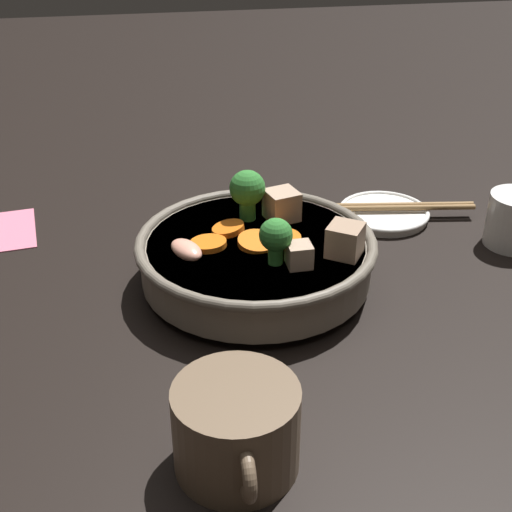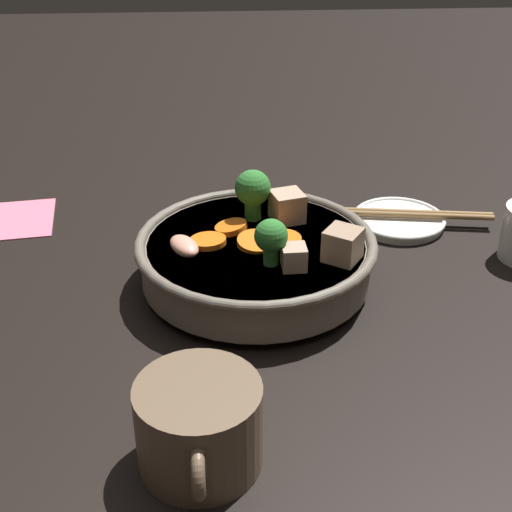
{
  "view_description": "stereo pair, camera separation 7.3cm",
  "coord_description": "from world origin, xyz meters",
  "views": [
    {
      "loc": [
        0.66,
        -0.12,
        0.42
      ],
      "look_at": [
        0.0,
        0.0,
        0.04
      ],
      "focal_mm": 50.0,
      "sensor_mm": 36.0,
      "label": 1
    },
    {
      "loc": [
        0.67,
        -0.04,
        0.42
      ],
      "look_at": [
        0.0,
        0.0,
        0.04
      ],
      "focal_mm": 50.0,
      "sensor_mm": 36.0,
      "label": 2
    }
  ],
  "objects": [
    {
      "name": "ground_plane",
      "position": [
        0.0,
        0.0,
        0.0
      ],
      "size": [
        3.0,
        3.0,
        0.0
      ],
      "primitive_type": "plane",
      "color": "black"
    },
    {
      "name": "stirfry_bowl",
      "position": [
        -0.0,
        0.0,
        0.04
      ],
      "size": [
        0.26,
        0.26,
        0.11
      ],
      "color": "slate",
      "rests_on": "ground_plane"
    },
    {
      "name": "side_saucer",
      "position": [
        -0.13,
        0.19,
        0.01
      ],
      "size": [
        0.12,
        0.12,
        0.01
      ],
      "color": "white",
      "rests_on": "ground_plane"
    },
    {
      "name": "dark_mug",
      "position": [
        0.26,
        -0.06,
        0.04
      ],
      "size": [
        0.12,
        0.1,
        0.07
      ],
      "color": "brown",
      "rests_on": "ground_plane"
    },
    {
      "name": "napkin",
      "position": [
        -0.18,
        -0.29,
        0.0
      ],
      "size": [
        0.12,
        0.09,
        0.0
      ],
      "color": "#D16B84",
      "rests_on": "ground_plane"
    },
    {
      "name": "chopsticks_pair",
      "position": [
        -0.13,
        0.19,
        0.02
      ],
      "size": [
        0.05,
        0.23,
        0.01
      ],
      "color": "olive",
      "rests_on": "side_saucer"
    }
  ]
}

